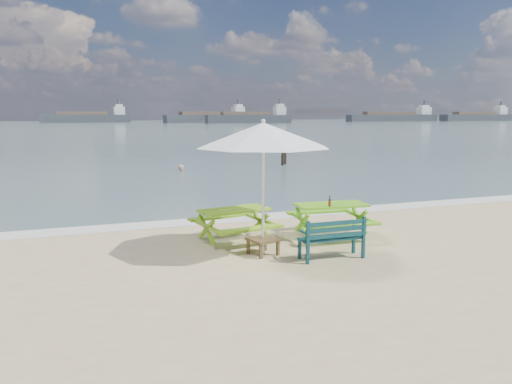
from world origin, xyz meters
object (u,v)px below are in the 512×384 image
object	(u,v)px
picnic_table_right	(331,221)
picnic_table_left	(234,226)
beer_bottle	(330,203)
swimmer	(181,181)
park_bench	(331,246)
patio_umbrella	(263,135)
side_table	(263,246)

from	to	relation	value
picnic_table_right	picnic_table_left	bearing A→B (deg)	171.14
beer_bottle	swimmer	world-z (taller)	beer_bottle
picnic_table_right	beer_bottle	world-z (taller)	beer_bottle
picnic_table_left	picnic_table_right	distance (m)	2.33
park_bench	patio_umbrella	world-z (taller)	patio_umbrella
side_table	park_bench	bearing A→B (deg)	-30.51
beer_bottle	patio_umbrella	bearing A→B (deg)	-161.80
picnic_table_left	beer_bottle	distance (m)	2.26
picnic_table_left	beer_bottle	xyz separation A→B (m)	(2.11, -0.64, 0.51)
park_bench	beer_bottle	world-z (taller)	beer_bottle
picnic_table_right	swimmer	size ratio (longest dim) A/B	1.17
beer_bottle	swimmer	xyz separation A→B (m)	(-0.58, 14.50, -1.38)
park_bench	beer_bottle	bearing A→B (deg)	63.76
picnic_table_left	picnic_table_right	world-z (taller)	picnic_table_right
beer_bottle	swimmer	size ratio (longest dim) A/B	0.15
picnic_table_right	side_table	xyz separation A→B (m)	(-2.07, -0.90, -0.19)
side_table	swimmer	distance (m)	15.19
park_bench	patio_umbrella	xyz separation A→B (m)	(-1.22, 0.72, 2.24)
picnic_table_right	side_table	size ratio (longest dim) A/B	2.90
picnic_table_right	beer_bottle	distance (m)	0.60
side_table	beer_bottle	world-z (taller)	beer_bottle
picnic_table_right	patio_umbrella	world-z (taller)	patio_umbrella
patio_umbrella	swimmer	bearing A→B (deg)	85.11
park_bench	swimmer	distance (m)	15.85
patio_umbrella	swimmer	xyz separation A→B (m)	(1.29, 15.12, -2.99)
side_table	beer_bottle	size ratio (longest dim) A/B	2.74
picnic_table_left	park_bench	distance (m)	2.45
side_table	beer_bottle	bearing A→B (deg)	18.20
picnic_table_right	patio_umbrella	distance (m)	3.09
side_table	patio_umbrella	world-z (taller)	patio_umbrella
picnic_table_right	park_bench	xyz separation A→B (m)	(-0.85, -1.61, -0.13)
side_table	swimmer	bearing A→B (deg)	85.11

